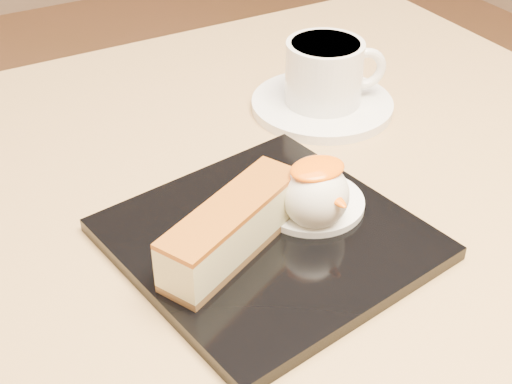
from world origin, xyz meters
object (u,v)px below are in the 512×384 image
dessert_plate (268,239)px  cheesecake (232,228)px  ice_cream_scoop (315,195)px  saucer (322,105)px  table (295,334)px  coffee_cup (326,71)px

dessert_plate → cheesecake: (-0.04, -0.01, 0.03)m
ice_cream_scoop → saucer: size_ratio=0.36×
saucer → ice_cream_scoop: bearing=-125.8°
dessert_plate → saucer: size_ratio=1.47×
table → dessert_plate: (-0.05, -0.03, 0.16)m
dessert_plate → coffee_cup: (0.17, 0.17, 0.04)m
table → dessert_plate: dessert_plate is taller
cheesecake → dessert_plate: bearing=-17.6°
table → coffee_cup: 0.27m
dessert_plate → cheesecake: bearing=-171.9°
ice_cream_scoop → coffee_cup: bearing=53.7°
table → cheesecake: (-0.08, -0.03, 0.19)m
ice_cream_scoop → dessert_plate: bearing=172.9°
table → cheesecake: size_ratio=5.73×
dessert_plate → saucer: bearing=45.5°
saucer → coffee_cup: size_ratio=1.42×
table → coffee_cup: (0.12, 0.14, 0.20)m
ice_cream_scoop → coffee_cup: (0.13, 0.17, 0.01)m
cheesecake → coffee_cup: (0.20, 0.17, 0.01)m
cheesecake → table: bearing=-4.2°
dessert_plate → coffee_cup: coffee_cup is taller
ice_cream_scoop → coffee_cup: size_ratio=0.52×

